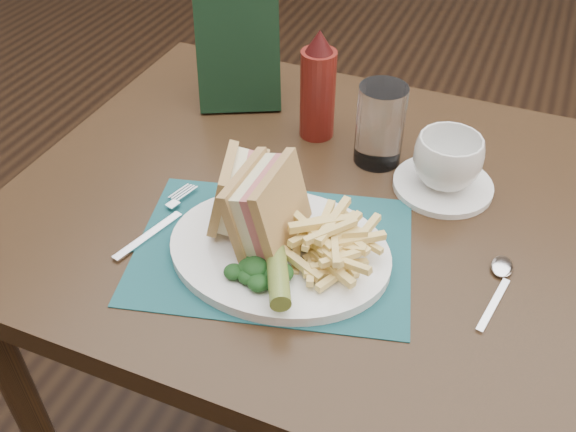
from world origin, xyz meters
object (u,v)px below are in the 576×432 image
object	(u,v)px
drinking_glass	(380,125)
check_presenter	(238,44)
sandwich_half_a	(223,191)
ketchup_bottle	(318,85)
sandwich_half_b	(252,202)
saucer	(443,185)
placemat	(273,250)
plate	(279,251)
coffee_cup	(447,161)
table_main	(312,352)

from	to	relation	value
drinking_glass	check_presenter	bearing A→B (deg)	164.32
sandwich_half_a	ketchup_bottle	distance (m)	0.28
sandwich_half_a	check_presenter	world-z (taller)	check_presenter
sandwich_half_b	saucer	xyz separation A→B (m)	(0.21, 0.22, -0.07)
drinking_glass	placemat	bearing A→B (deg)	-105.05
drinking_glass	ketchup_bottle	world-z (taller)	ketchup_bottle
plate	sandwich_half_b	xyz separation A→B (m)	(-0.04, 0.01, 0.07)
placemat	plate	world-z (taller)	plate
saucer	drinking_glass	xyz separation A→B (m)	(-0.11, 0.03, 0.06)
coffee_cup	drinking_glass	distance (m)	0.12
sandwich_half_b	drinking_glass	xyz separation A→B (m)	(0.10, 0.26, -0.01)
drinking_glass	check_presenter	distance (m)	0.29
sandwich_half_b	ketchup_bottle	bearing A→B (deg)	94.46
sandwich_half_a	drinking_glass	world-z (taller)	drinking_glass
coffee_cup	ketchup_bottle	bearing A→B (deg)	163.89
table_main	plate	xyz separation A→B (m)	(-0.00, -0.14, 0.38)
sandwich_half_b	coffee_cup	world-z (taller)	sandwich_half_b
plate	sandwich_half_b	world-z (taller)	sandwich_half_b
placemat	coffee_cup	world-z (taller)	coffee_cup
plate	ketchup_bottle	xyz separation A→B (m)	(-0.06, 0.30, 0.08)
placemat	ketchup_bottle	world-z (taller)	ketchup_bottle
placemat	saucer	world-z (taller)	saucer
sandwich_half_b	check_presenter	bearing A→B (deg)	119.28
plate	sandwich_half_a	world-z (taller)	sandwich_half_a
saucer	ketchup_bottle	size ratio (longest dim) A/B	0.81
saucer	table_main	bearing A→B (deg)	-151.43
sandwich_half_a	sandwich_half_b	size ratio (longest dim) A/B	0.85
table_main	sandwich_half_b	bearing A→B (deg)	-107.80
plate	drinking_glass	xyz separation A→B (m)	(0.06, 0.26, 0.06)
sandwich_half_b	check_presenter	size ratio (longest dim) A/B	0.50
table_main	coffee_cup	xyz separation A→B (m)	(0.17, 0.09, 0.42)
sandwich_half_a	plate	bearing A→B (deg)	-31.14
table_main	check_presenter	bearing A→B (deg)	137.90
coffee_cup	ketchup_bottle	world-z (taller)	ketchup_bottle
table_main	check_presenter	world-z (taller)	check_presenter
placemat	saucer	size ratio (longest dim) A/B	2.46
coffee_cup	sandwich_half_a	bearing A→B (deg)	-141.23
sandwich_half_b	drinking_glass	distance (m)	0.28
sandwich_half_a	check_presenter	bearing A→B (deg)	94.48
plate	check_presenter	bearing A→B (deg)	120.48
ketchup_bottle	placemat	bearing A→B (deg)	-80.92
plate	coffee_cup	distance (m)	0.29
saucer	ketchup_bottle	bearing A→B (deg)	163.89
coffee_cup	check_presenter	xyz separation A→B (m)	(-0.39, 0.11, 0.06)
table_main	placemat	world-z (taller)	placemat
sandwich_half_a	check_presenter	size ratio (longest dim) A/B	0.43
table_main	saucer	bearing A→B (deg)	28.57
saucer	coffee_cup	bearing A→B (deg)	0.00
saucer	drinking_glass	distance (m)	0.13
plate	coffee_cup	xyz separation A→B (m)	(0.17, 0.23, 0.04)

